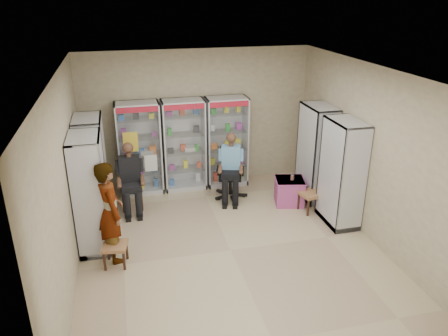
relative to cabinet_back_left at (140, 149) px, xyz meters
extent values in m
plane|color=tan|center=(1.30, -2.73, -1.00)|extent=(6.00, 6.00, 0.00)
cube|color=#BDB08D|center=(1.30, 0.27, 0.50)|extent=(5.00, 0.02, 3.00)
cube|color=#BDB08D|center=(1.30, -5.73, 0.50)|extent=(5.00, 0.02, 3.00)
cube|color=#BDB08D|center=(-1.20, -2.73, 0.50)|extent=(0.02, 6.00, 3.00)
cube|color=#BDB08D|center=(3.80, -2.73, 0.50)|extent=(0.02, 6.00, 3.00)
cube|color=silver|center=(1.30, -2.73, 2.00)|extent=(5.00, 6.00, 0.02)
cube|color=#9D9FA4|center=(0.00, 0.00, 0.00)|extent=(0.90, 0.50, 2.00)
cube|color=#B6B9BE|center=(0.95, 0.00, 0.00)|extent=(0.90, 0.50, 2.00)
cube|color=silver|center=(1.90, 0.00, 0.00)|extent=(0.90, 0.50, 2.00)
cube|color=#A2A5A9|center=(3.53, -1.13, 0.00)|extent=(0.90, 0.50, 2.00)
cube|color=silver|center=(3.53, -2.23, 0.00)|extent=(0.90, 0.50, 2.00)
cube|color=#B1B5B8|center=(-0.93, -0.93, 0.00)|extent=(0.90, 0.50, 2.00)
cube|color=#A0A3A7|center=(-0.93, -2.03, 0.00)|extent=(0.90, 0.50, 2.00)
cube|color=black|center=(-0.25, -0.73, -0.53)|extent=(0.42, 0.42, 0.94)
cube|color=black|center=(1.81, -0.71, -0.47)|extent=(0.72, 0.72, 1.07)
cube|color=#B94A80|center=(2.92, -1.29, -0.73)|extent=(0.67, 0.65, 0.54)
cylinder|color=#5C2C07|center=(2.95, -1.32, -0.41)|extent=(0.07, 0.07, 0.10)
cube|color=olive|center=(3.20, -1.70, -0.80)|extent=(0.49, 0.49, 0.41)
cube|color=#A26944|center=(-0.60, -2.70, -0.81)|extent=(0.44, 0.44, 0.38)
imported|color=gray|center=(-0.62, -2.49, -0.15)|extent=(0.55, 0.71, 1.71)
camera|label=1|loc=(-0.31, -8.89, 3.14)|focal=35.00mm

